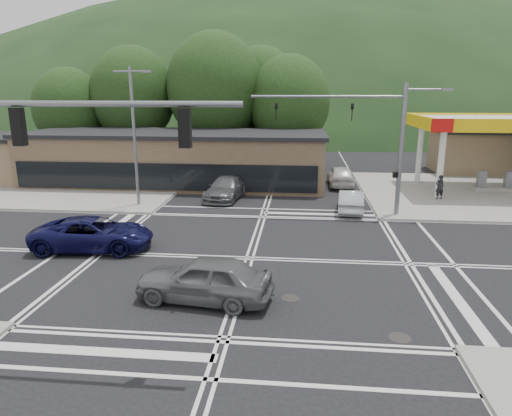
# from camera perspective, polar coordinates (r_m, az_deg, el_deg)

# --- Properties ---
(ground) EXTENTS (120.00, 120.00, 0.00)m
(ground) POSITION_cam_1_polar(r_m,az_deg,el_deg) (21.24, -0.83, -6.31)
(ground) COLOR black
(ground) RESTS_ON ground
(sidewalk_ne) EXTENTS (16.00, 16.00, 0.15)m
(sidewalk_ne) POSITION_cam_1_polar(r_m,az_deg,el_deg) (37.73, 25.30, 1.65)
(sidewalk_ne) COLOR gray
(sidewalk_ne) RESTS_ON ground
(sidewalk_nw) EXTENTS (16.00, 16.00, 0.15)m
(sidewalk_nw) POSITION_cam_1_polar(r_m,az_deg,el_deg) (39.50, -20.38, 2.66)
(sidewalk_nw) COLOR gray
(sidewalk_nw) RESTS_ON ground
(gas_station_canopy) EXTENTS (12.32, 8.34, 5.75)m
(gas_station_canopy) POSITION_cam_1_polar(r_m,az_deg,el_deg) (38.71, 28.42, 9.05)
(gas_station_canopy) COLOR silver
(gas_station_canopy) RESTS_ON ground
(convenience_store) EXTENTS (10.00, 6.00, 3.80)m
(convenience_store) POSITION_cam_1_polar(r_m,az_deg,el_deg) (48.44, 27.30, 6.17)
(convenience_store) COLOR #846B4F
(convenience_store) RESTS_ON ground
(commercial_row) EXTENTS (24.00, 8.00, 4.00)m
(commercial_row) POSITION_cam_1_polar(r_m,az_deg,el_deg) (38.54, -9.87, 5.98)
(commercial_row) COLOR brown
(commercial_row) RESTS_ON ground
(hill_north) EXTENTS (252.00, 126.00, 140.00)m
(hill_north) POSITION_cam_1_polar(r_m,az_deg,el_deg) (110.01, 4.59, 10.47)
(hill_north) COLOR #1C3517
(hill_north) RESTS_ON ground
(tree_n_a) EXTENTS (8.00, 8.00, 11.75)m
(tree_n_a) POSITION_cam_1_polar(r_m,az_deg,el_deg) (46.66, -15.13, 13.48)
(tree_n_a) COLOR #382619
(tree_n_a) RESTS_ON ground
(tree_n_b) EXTENTS (9.00, 9.00, 12.98)m
(tree_n_b) POSITION_cam_1_polar(r_m,az_deg,el_deg) (44.51, -5.18, 14.73)
(tree_n_b) COLOR #382619
(tree_n_b) RESTS_ON ground
(tree_n_c) EXTENTS (7.60, 7.60, 10.87)m
(tree_n_c) POSITION_cam_1_polar(r_m,az_deg,el_deg) (43.76, 4.14, 13.05)
(tree_n_c) COLOR #382619
(tree_n_c) RESTS_ON ground
(tree_n_d) EXTENTS (6.80, 6.80, 9.76)m
(tree_n_d) POSITION_cam_1_polar(r_m,az_deg,el_deg) (48.22, -22.27, 11.39)
(tree_n_d) COLOR #382619
(tree_n_d) RESTS_ON ground
(tree_n_e) EXTENTS (8.40, 8.40, 11.98)m
(tree_n_e) POSITION_cam_1_polar(r_m,az_deg,el_deg) (47.92, 0.61, 13.98)
(tree_n_e) COLOR #382619
(tree_n_e) RESTS_ON ground
(streetlight_nw) EXTENTS (2.50, 0.25, 9.00)m
(streetlight_nw) POSITION_cam_1_polar(r_m,az_deg,el_deg) (30.76, -14.90, 9.35)
(streetlight_nw) COLOR slate
(streetlight_nw) RESTS_ON ground
(signal_mast_ne) EXTENTS (11.65, 0.30, 8.00)m
(signal_mast_ne) POSITION_cam_1_polar(r_m,az_deg,el_deg) (28.42, 15.33, 8.99)
(signal_mast_ne) COLOR slate
(signal_mast_ne) RESTS_ON ground
(car_blue_west) EXTENTS (5.91, 3.14, 1.58)m
(car_blue_west) POSITION_cam_1_polar(r_m,az_deg,el_deg) (23.54, -19.69, -3.06)
(car_blue_west) COLOR #0D0D3A
(car_blue_west) RESTS_ON ground
(car_grey_center) EXTENTS (5.21, 2.63, 1.70)m
(car_grey_center) POSITION_cam_1_polar(r_m,az_deg,el_deg) (16.98, -6.48, -8.81)
(car_grey_center) COLOR #5D5F61
(car_grey_center) RESTS_ON ground
(car_queue_a) EXTENTS (1.92, 4.46, 1.43)m
(car_queue_a) POSITION_cam_1_polar(r_m,az_deg,el_deg) (29.70, 11.78, 0.87)
(car_queue_a) COLOR #B2B6B9
(car_queue_a) RESTS_ON ground
(car_queue_b) EXTENTS (2.02, 4.91, 1.67)m
(car_queue_b) POSITION_cam_1_polar(r_m,az_deg,el_deg) (37.73, 10.54, 3.98)
(car_queue_b) COLOR silver
(car_queue_b) RESTS_ON ground
(car_northbound) EXTENTS (2.91, 5.65, 1.57)m
(car_northbound) POSITION_cam_1_polar(r_m,az_deg,el_deg) (32.68, -3.72, 2.51)
(car_northbound) COLOR #575A5B
(car_northbound) RESTS_ON ground
(pedestrian) EXTENTS (0.72, 0.57, 1.71)m
(pedestrian) POSITION_cam_1_polar(r_m,az_deg,el_deg) (34.35, 21.98, 2.44)
(pedestrian) COLOR black
(pedestrian) RESTS_ON sidewalk_ne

